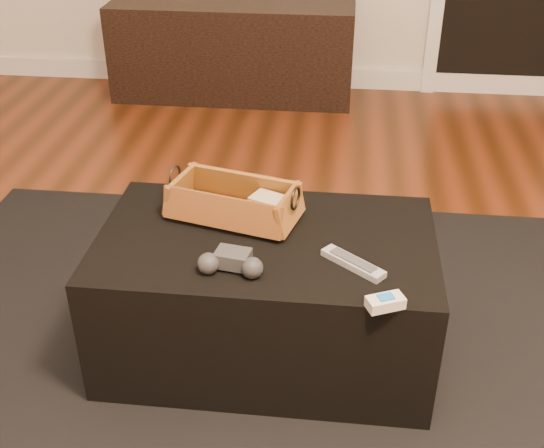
# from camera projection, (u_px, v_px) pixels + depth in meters

# --- Properties ---
(floor) EXTENTS (5.00, 5.50, 0.01)m
(floor) POSITION_uv_depth(u_px,v_px,m) (214.00, 393.00, 2.07)
(floor) COLOR brown
(floor) RESTS_ON ground
(baseboard) EXTENTS (5.00, 0.04, 0.12)m
(baseboard) POSITION_uv_depth(u_px,v_px,m) (293.00, 76.00, 4.35)
(baseboard) COLOR white
(baseboard) RESTS_ON floor
(media_cabinet) EXTENTS (1.43, 0.45, 0.56)m
(media_cabinet) POSITION_uv_depth(u_px,v_px,m) (233.00, 51.00, 4.08)
(media_cabinet) COLOR black
(media_cabinet) RESTS_ON floor
(area_rug) EXTENTS (2.60, 2.00, 0.01)m
(area_rug) POSITION_uv_depth(u_px,v_px,m) (265.00, 358.00, 2.18)
(area_rug) COLOR black
(area_rug) RESTS_ON floor
(ottoman) EXTENTS (1.00, 0.60, 0.42)m
(ottoman) POSITION_uv_depth(u_px,v_px,m) (266.00, 295.00, 2.12)
(ottoman) COLOR black
(ottoman) RESTS_ON area_rug
(tv_remote) EXTENTS (0.22, 0.08, 0.02)m
(tv_remote) POSITION_uv_depth(u_px,v_px,m) (226.00, 211.00, 2.09)
(tv_remote) COLOR black
(tv_remote) RESTS_ON wicker_basket
(cloth_bundle) EXTENTS (0.13, 0.11, 0.06)m
(cloth_bundle) POSITION_uv_depth(u_px,v_px,m) (269.00, 206.00, 2.08)
(cloth_bundle) COLOR tan
(cloth_bundle) RESTS_ON wicker_basket
(wicker_basket) EXTENTS (0.44, 0.30, 0.14)m
(wicker_basket) POSITION_uv_depth(u_px,v_px,m) (234.00, 203.00, 2.09)
(wicker_basket) COLOR #A66325
(wicker_basket) RESTS_ON ottoman
(game_controller) EXTENTS (0.18, 0.11, 0.06)m
(game_controller) POSITION_uv_depth(u_px,v_px,m) (231.00, 263.00, 1.84)
(game_controller) COLOR #2D2D2F
(game_controller) RESTS_ON ottoman
(silver_remote) EXTENTS (0.18, 0.16, 0.02)m
(silver_remote) POSITION_uv_depth(u_px,v_px,m) (353.00, 263.00, 1.87)
(silver_remote) COLOR #A7A9AF
(silver_remote) RESTS_ON ottoman
(cream_gadget) EXTENTS (0.11, 0.08, 0.03)m
(cream_gadget) POSITION_uv_depth(u_px,v_px,m) (385.00, 302.00, 1.72)
(cream_gadget) COLOR beige
(cream_gadget) RESTS_ON ottoman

